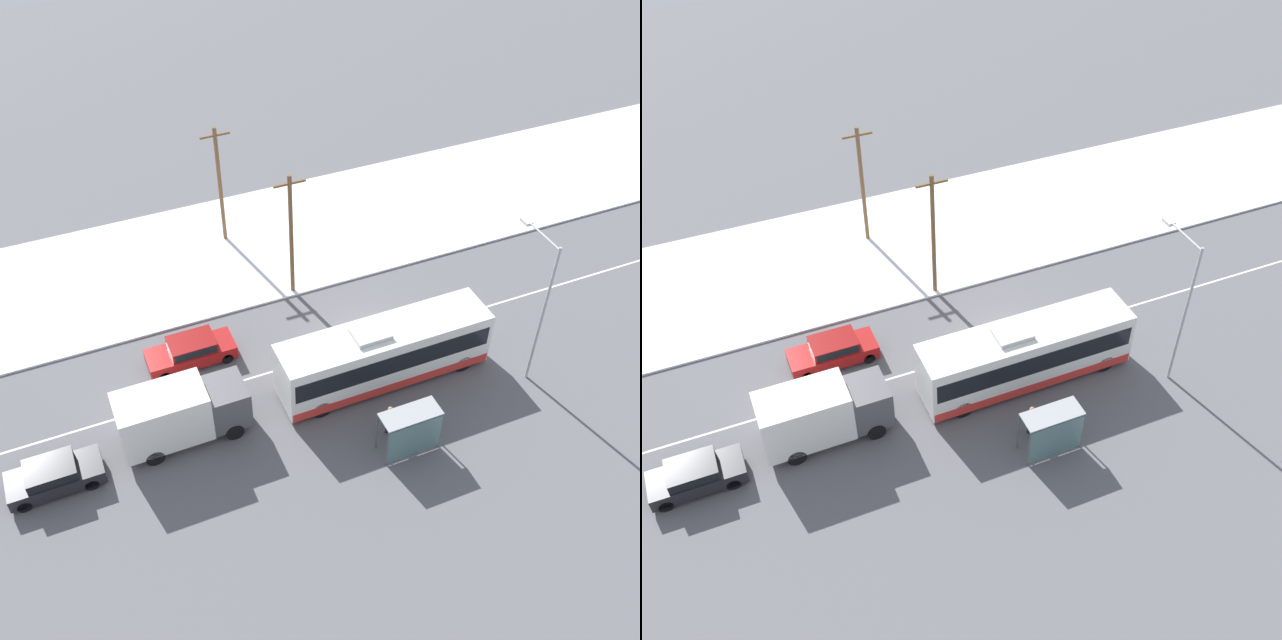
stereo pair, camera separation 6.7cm
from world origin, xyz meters
The scene contains 12 objects.
ground_plane centered at (0.00, 0.00, 0.00)m, with size 120.00×120.00×0.00m, color #56565B.
snow_lot centered at (0.00, 10.89, 0.06)m, with size 80.00×11.35×0.12m.
lane_marking_center centered at (0.00, 0.00, 0.00)m, with size 60.00×0.12×0.00m.
city_bus centered at (-0.49, -2.61, 1.73)m, with size 11.01×2.57×3.56m.
box_truck centered at (-10.97, -2.38, 1.73)m, with size 6.07×2.30×3.18m.
sedan_car centered at (-9.19, 2.36, 0.83)m, with size 4.64×1.80×1.53m.
parked_car_near_truck centered at (-17.01, -2.86, 0.79)m, with size 4.22×1.80×1.44m.
pedestrian_at_stop centered at (-1.81, -5.98, 1.09)m, with size 0.64×0.28×1.78m.
bus_shelter centered at (-1.41, -7.39, 1.67)m, with size 2.83×1.20×2.40m.
streetlamp centered at (6.44, -4.98, 5.23)m, with size 0.36×2.92×8.35m.
utility_pole_roadside centered at (-2.19, 5.64, 4.12)m, with size 1.80×0.24×7.86m.
utility_pole_snowlot centered at (-4.25, 12.13, 4.11)m, with size 1.80×0.24×7.84m.
Camera 2 is at (-13.84, -25.93, 28.36)m, focal length 42.00 mm.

